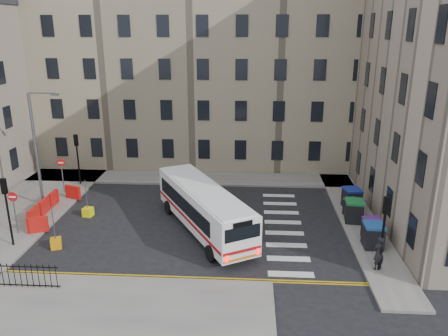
# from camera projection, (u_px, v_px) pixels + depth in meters

# --- Properties ---
(ground) EXTENTS (120.00, 120.00, 0.00)m
(ground) POSITION_uv_depth(u_px,v_px,m) (222.00, 223.00, 28.68)
(ground) COLOR black
(ground) RESTS_ON ground
(pavement_north) EXTENTS (36.00, 3.20, 0.15)m
(pavement_north) POSITION_uv_depth(u_px,v_px,m) (159.00, 178.00, 37.18)
(pavement_north) COLOR slate
(pavement_north) RESTS_ON ground
(pavement_east) EXTENTS (2.40, 26.00, 0.15)m
(pavement_east) POSITION_uv_depth(u_px,v_px,m) (348.00, 202.00, 31.93)
(pavement_east) COLOR slate
(pavement_east) RESTS_ON ground
(pavement_west) EXTENTS (6.00, 22.00, 0.15)m
(pavement_west) POSITION_uv_depth(u_px,v_px,m) (23.00, 211.00, 30.44)
(pavement_west) COLOR slate
(pavement_west) RESTS_ON ground
(pavement_sw) EXTENTS (20.00, 6.00, 0.15)m
(pavement_sw) POSITION_uv_depth(u_px,v_px,m) (52.00, 313.00, 19.58)
(pavement_sw) COLOR slate
(pavement_sw) RESTS_ON ground
(terrace_north) EXTENTS (38.30, 10.80, 17.20)m
(terrace_north) POSITION_uv_depth(u_px,v_px,m) (159.00, 68.00, 41.18)
(terrace_north) COLOR gray
(terrace_north) RESTS_ON ground
(traffic_light_east) EXTENTS (0.28, 0.22, 4.10)m
(traffic_light_east) POSITION_uv_depth(u_px,v_px,m) (384.00, 222.00, 22.07)
(traffic_light_east) COLOR black
(traffic_light_east) RESTS_ON pavement_east
(traffic_light_nw) EXTENTS (0.28, 0.22, 4.10)m
(traffic_light_nw) POSITION_uv_depth(u_px,v_px,m) (77.00, 152.00, 34.69)
(traffic_light_nw) COLOR black
(traffic_light_nw) RESTS_ON pavement_west
(traffic_light_sw) EXTENTS (0.28, 0.22, 4.10)m
(traffic_light_sw) POSITION_uv_depth(u_px,v_px,m) (6.00, 202.00, 24.71)
(traffic_light_sw) COLOR black
(traffic_light_sw) RESTS_ON pavement_west
(streetlamp) EXTENTS (0.50, 0.22, 8.14)m
(streetlamp) POSITION_uv_depth(u_px,v_px,m) (36.00, 148.00, 30.02)
(streetlamp) COLOR #595B5E
(streetlamp) RESTS_ON pavement_west
(no_entry_north) EXTENTS (0.60, 0.08, 3.00)m
(no_entry_north) POSITION_uv_depth(u_px,v_px,m) (62.00, 169.00, 33.06)
(no_entry_north) COLOR #595B5E
(no_entry_north) RESTS_ON pavement_west
(no_entry_south) EXTENTS (0.60, 0.08, 3.00)m
(no_entry_south) POSITION_uv_depth(u_px,v_px,m) (14.00, 204.00, 26.41)
(no_entry_south) COLOR #595B5E
(no_entry_south) RESTS_ON pavement_west
(roadworks_barriers) EXTENTS (1.66, 6.26, 1.00)m
(roadworks_barriers) POSITION_uv_depth(u_px,v_px,m) (49.00, 207.00, 29.66)
(roadworks_barriers) COLOR red
(roadworks_barriers) RESTS_ON pavement_west
(bus) EXTENTS (7.09, 10.16, 2.82)m
(bus) POSITION_uv_depth(u_px,v_px,m) (204.00, 207.00, 27.18)
(bus) COLOR white
(bus) RESTS_ON ground
(wheelie_bin_a) EXTENTS (1.13, 1.30, 1.41)m
(wheelie_bin_a) POSITION_uv_depth(u_px,v_px,m) (373.00, 235.00, 25.12)
(wheelie_bin_a) COLOR black
(wheelie_bin_a) RESTS_ON pavement_east
(wheelie_bin_b) EXTENTS (1.21, 1.34, 1.29)m
(wheelie_bin_b) POSITION_uv_depth(u_px,v_px,m) (373.00, 229.00, 25.99)
(wheelie_bin_b) COLOR black
(wheelie_bin_b) RESTS_ON pavement_east
(wheelie_bin_c) EXTENTS (1.28, 1.43, 1.44)m
(wheelie_bin_c) POSITION_uv_depth(u_px,v_px,m) (354.00, 211.00, 28.44)
(wheelie_bin_c) COLOR black
(wheelie_bin_c) RESTS_ON pavement_east
(wheelie_bin_d) EXTENTS (1.26, 1.33, 1.15)m
(wheelie_bin_d) POSITION_uv_depth(u_px,v_px,m) (352.00, 208.00, 29.30)
(wheelie_bin_d) COLOR black
(wheelie_bin_d) RESTS_ON pavement_east
(wheelie_bin_e) EXTENTS (1.32, 1.46, 1.42)m
(wheelie_bin_e) POSITION_uv_depth(u_px,v_px,m) (352.00, 198.00, 30.59)
(wheelie_bin_e) COLOR black
(wheelie_bin_e) RESTS_ON pavement_east
(pedestrian) EXTENTS (0.81, 0.70, 1.88)m
(pedestrian) POSITION_uv_depth(u_px,v_px,m) (379.00, 253.00, 22.69)
(pedestrian) COLOR black
(pedestrian) RESTS_ON pavement_east
(bollard_yellow) EXTENTS (0.69, 0.69, 0.60)m
(bollard_yellow) POSITION_uv_depth(u_px,v_px,m) (88.00, 212.00, 29.70)
(bollard_yellow) COLOR yellow
(bollard_yellow) RESTS_ON ground
(bollard_chevron) EXTENTS (0.78, 0.78, 0.60)m
(bollard_chevron) POSITION_uv_depth(u_px,v_px,m) (56.00, 243.00, 25.39)
(bollard_chevron) COLOR orange
(bollard_chevron) RESTS_ON ground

